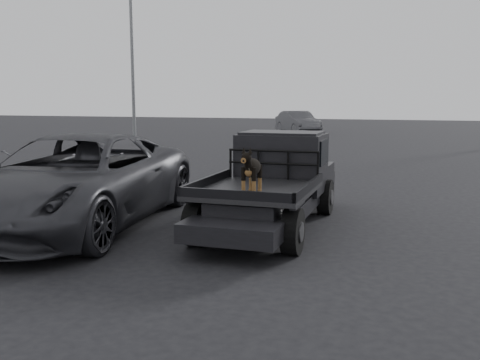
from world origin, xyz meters
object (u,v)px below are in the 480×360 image
(flatbed_ute, at_px, (270,204))
(distant_car_a, at_px, (298,122))
(dog, at_px, (252,171))
(parked_suv, at_px, (75,181))

(flatbed_ute, relative_size, distant_car_a, 1.09)
(dog, distance_m, parked_suv, 3.73)
(dog, relative_size, distant_car_a, 0.15)
(dog, xyz_separation_m, parked_suv, (-3.69, 0.35, -0.40))
(distant_car_a, bearing_deg, dog, -113.36)
(flatbed_ute, bearing_deg, parked_suv, -163.21)
(dog, height_order, parked_suv, parked_suv)
(dog, xyz_separation_m, distant_car_a, (-5.56, 29.49, -0.48))
(flatbed_ute, bearing_deg, distant_car_a, 101.07)
(dog, relative_size, parked_suv, 0.12)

